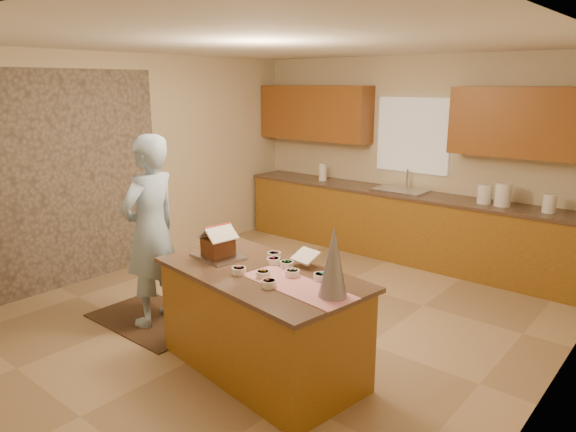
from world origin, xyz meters
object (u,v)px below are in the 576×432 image
object	(u,v)px
island_base	(262,324)
tinsel_tree	(333,262)
boy	(151,231)
gingerbread_house	(218,244)

from	to	relation	value
island_base	tinsel_tree	distance (m)	1.03
boy	gingerbread_house	world-z (taller)	boy
tinsel_tree	gingerbread_house	distance (m)	1.27
island_base	gingerbread_house	bearing A→B (deg)	-174.81
boy	gingerbread_house	size ratio (longest dim) A/B	6.28
island_base	boy	size ratio (longest dim) A/B	0.91
tinsel_tree	boy	size ratio (longest dim) A/B	0.28
tinsel_tree	gingerbread_house	bearing A→B (deg)	176.47
boy	gingerbread_house	bearing A→B (deg)	81.90
island_base	tinsel_tree	world-z (taller)	tinsel_tree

